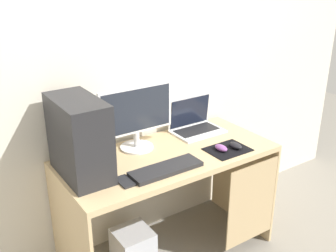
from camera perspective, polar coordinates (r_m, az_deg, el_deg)
ground_plane at (r=2.81m, az=0.00°, el=-17.52°), size 8.00×8.00×0.00m
wall_back at (r=2.51m, az=-4.49°, el=10.73°), size 4.00×0.05×2.60m
desk at (r=2.48m, az=0.49°, el=-7.18°), size 1.32×0.62×0.74m
pc_tower at (r=2.14m, az=-12.60°, el=-1.70°), size 0.22×0.42×0.43m
monitor at (r=2.40m, az=-4.54°, el=1.32°), size 0.49×0.21×0.40m
laptop at (r=2.72m, az=3.88°, el=0.26°), size 0.34×0.23×0.23m
keyboard at (r=2.21m, az=-0.28°, el=-6.17°), size 0.42×0.14×0.02m
mousepad at (r=2.48m, az=8.54°, el=-3.35°), size 0.26×0.20×0.00m
mouse_left at (r=2.45m, az=7.63°, el=-3.12°), size 0.06×0.10×0.03m
mouse_right at (r=2.50m, az=9.65°, el=-2.79°), size 0.06×0.10×0.03m
cell_phone at (r=2.12m, az=-6.20°, el=-7.93°), size 0.07×0.13×0.01m
subwoofer at (r=2.68m, az=-5.03°, el=-16.84°), size 0.23×0.23×0.23m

